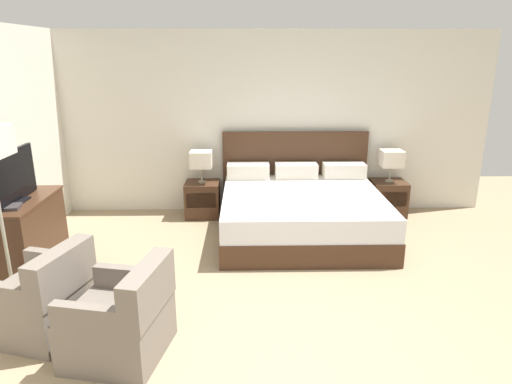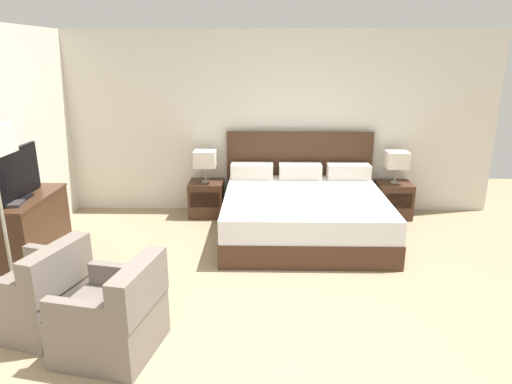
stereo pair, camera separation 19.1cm
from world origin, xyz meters
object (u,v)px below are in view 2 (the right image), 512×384
at_px(bed, 303,211).
at_px(armchair_by_window, 39,296).
at_px(nightstand_right, 393,200).
at_px(tv, 16,175).
at_px(table_lamp_left, 205,159).
at_px(table_lamp_right, 397,160).
at_px(armchair_companion, 115,318).
at_px(nightstand_left, 207,199).
at_px(book_red_cover, 10,204).
at_px(dresser, 29,231).

height_order(bed, armchair_by_window, bed).
distance_m(bed, nightstand_right, 1.48).
distance_m(nightstand_right, tv, 4.71).
height_order(bed, tv, tv).
height_order(bed, nightstand_right, bed).
relative_size(nightstand_right, table_lamp_left, 1.10).
relative_size(table_lamp_left, armchair_by_window, 0.52).
relative_size(table_lamp_right, tv, 0.51).
bearing_deg(armchair_companion, tv, 135.00).
relative_size(nightstand_right, tv, 0.56).
bearing_deg(table_lamp_right, armchair_by_window, -142.84).
xyz_separation_m(table_lamp_right, armchair_by_window, (-3.68, -2.79, -0.53)).
distance_m(armchair_by_window, armchair_companion, 0.80).
height_order(nightstand_right, armchair_by_window, armchair_by_window).
height_order(nightstand_left, nightstand_right, same).
relative_size(nightstand_left, armchair_by_window, 0.58).
distance_m(nightstand_right, table_lamp_left, 2.69).
bearing_deg(armchair_by_window, nightstand_right, 37.15).
height_order(nightstand_left, book_red_cover, book_red_cover).
distance_m(table_lamp_left, armchair_companion, 3.16).
bearing_deg(nightstand_left, table_lamp_right, 0.03).
bearing_deg(armchair_by_window, table_lamp_left, 69.31).
xyz_separation_m(table_lamp_left, book_red_cover, (-1.68, -1.93, -0.02)).
distance_m(nightstand_left, table_lamp_left, 0.57).
bearing_deg(table_lamp_right, nightstand_left, -179.97).
distance_m(dresser, book_red_cover, 0.49).
bearing_deg(table_lamp_left, armchair_companion, -95.88).
relative_size(nightstand_right, dresser, 0.47).
relative_size(table_lamp_left, table_lamp_right, 1.00).
bearing_deg(armchair_by_window, armchair_companion, -23.10).
distance_m(nightstand_left, nightstand_right, 2.62).
xyz_separation_m(dresser, book_red_cover, (0.01, -0.29, 0.40)).
xyz_separation_m(book_red_cover, armchair_companion, (1.36, -1.17, -0.52)).
bearing_deg(tv, dresser, 91.56).
xyz_separation_m(dresser, armchair_companion, (1.37, -1.46, -0.12)).
xyz_separation_m(nightstand_left, dresser, (-1.69, -1.64, 0.16)).
relative_size(nightstand_left, dresser, 0.47).
distance_m(book_red_cover, armchair_by_window, 1.18).
bearing_deg(nightstand_right, table_lamp_left, 179.97).
relative_size(nightstand_left, tv, 0.56).
bearing_deg(bed, table_lamp_right, 27.54).
distance_m(nightstand_left, dresser, 2.36).
bearing_deg(tv, nightstand_right, 21.87).
relative_size(nightstand_right, armchair_companion, 0.60).
relative_size(nightstand_left, table_lamp_right, 1.10).
height_order(table_lamp_left, armchair_by_window, table_lamp_left).
bearing_deg(table_lamp_left, tv, -134.25).
bearing_deg(dresser, table_lamp_left, 44.12).
height_order(nightstand_right, book_red_cover, book_red_cover).
bearing_deg(bed, armchair_by_window, -138.36).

